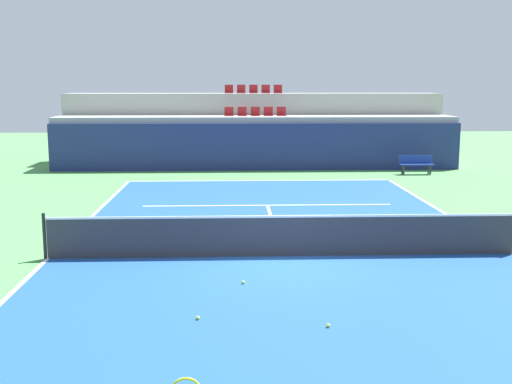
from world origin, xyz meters
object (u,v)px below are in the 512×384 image
object	(u,v)px
tennis_ball_0	(328,326)
tennis_net	(283,235)
player_bench	(416,163)
tennis_ball_2	(243,282)
tennis_ball_1	(198,318)

from	to	relation	value
tennis_ball_0	tennis_net	bearing A→B (deg)	94.84
tennis_net	player_bench	world-z (taller)	tennis_net
tennis_net	player_bench	xyz separation A→B (m)	(7.10, 13.68, -0.00)
tennis_ball_2	tennis_net	bearing A→B (deg)	64.87
player_bench	tennis_ball_1	xyz separation A→B (m)	(-8.89, -17.72, -0.46)
tennis_ball_0	tennis_ball_1	xyz separation A→B (m)	(-2.17, 0.45, 0.00)
tennis_net	tennis_ball_0	distance (m)	4.53
tennis_net	player_bench	distance (m)	15.41
tennis_ball_2	tennis_ball_0	bearing A→B (deg)	-60.54
tennis_net	tennis_ball_2	distance (m)	2.35
tennis_net	tennis_ball_1	distance (m)	4.45
tennis_ball_1	tennis_ball_2	xyz separation A→B (m)	(0.81, 1.96, 0.00)
tennis_net	tennis_ball_1	world-z (taller)	tennis_net
tennis_ball_0	tennis_ball_1	world-z (taller)	same
tennis_net	tennis_ball_1	xyz separation A→B (m)	(-1.79, -4.04, -0.47)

